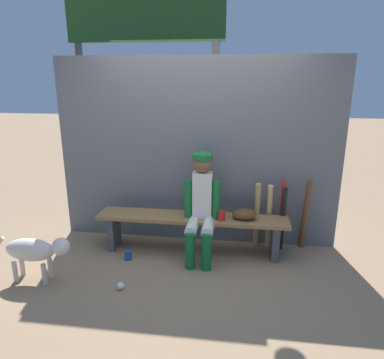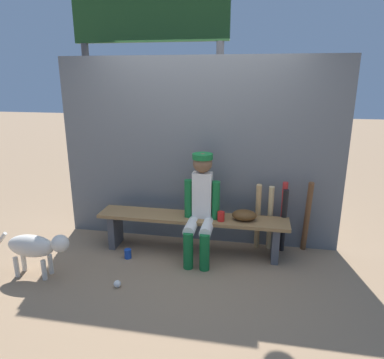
# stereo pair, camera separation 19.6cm
# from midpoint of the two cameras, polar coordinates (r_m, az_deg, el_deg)

# --- Properties ---
(ground_plane) EXTENTS (30.00, 30.00, 0.00)m
(ground_plane) POSITION_cam_midpoint_polar(r_m,az_deg,el_deg) (4.37, -1.31, -11.52)
(ground_plane) COLOR #937556
(chainlink_fence) EXTENTS (3.45, 0.03, 2.28)m
(chainlink_fence) POSITION_cam_midpoint_polar(r_m,az_deg,el_deg) (4.32, -0.64, 4.24)
(chainlink_fence) COLOR #595E63
(chainlink_fence) RESTS_ON ground_plane
(dugout_bench) EXTENTS (2.24, 0.36, 0.46)m
(dugout_bench) POSITION_cam_midpoint_polar(r_m,az_deg,el_deg) (4.22, -1.34, -7.28)
(dugout_bench) COLOR olive
(dugout_bench) RESTS_ON ground_plane
(player_seated) EXTENTS (0.41, 0.55, 1.22)m
(player_seated) POSITION_cam_midpoint_polar(r_m,az_deg,el_deg) (3.99, 0.09, -3.96)
(player_seated) COLOR silver
(player_seated) RESTS_ON ground_plane
(baseball_glove) EXTENTS (0.28, 0.20, 0.12)m
(baseball_glove) POSITION_cam_midpoint_polar(r_m,az_deg,el_deg) (4.11, 7.08, -5.57)
(baseball_glove) COLOR #593819
(baseball_glove) RESTS_ON dugout_bench
(bat_wood_tan) EXTENTS (0.07, 0.19, 0.85)m
(bat_wood_tan) POSITION_cam_midpoint_polar(r_m,az_deg,el_deg) (4.34, 9.12, -5.80)
(bat_wood_tan) COLOR tan
(bat_wood_tan) RESTS_ON ground_plane
(bat_wood_natural) EXTENTS (0.08, 0.16, 0.82)m
(bat_wood_natural) POSITION_cam_midpoint_polar(r_m,az_deg,el_deg) (4.37, 11.04, -5.92)
(bat_wood_natural) COLOR tan
(bat_wood_natural) RESTS_ON ground_plane
(bat_aluminum_red) EXTENTS (0.08, 0.14, 0.88)m
(bat_aluminum_red) POSITION_cam_midpoint_polar(r_m,az_deg,el_deg) (4.35, 13.04, -5.71)
(bat_aluminum_red) COLOR #B22323
(bat_aluminum_red) RESTS_ON ground_plane
(bat_aluminum_black) EXTENTS (0.07, 0.17, 0.81)m
(bat_aluminum_black) POSITION_cam_midpoint_polar(r_m,az_deg,el_deg) (4.35, 13.11, -6.26)
(bat_aluminum_black) COLOR black
(bat_aluminum_black) RESTS_ON ground_plane
(bat_wood_dark) EXTENTS (0.07, 0.23, 0.90)m
(bat_wood_dark) POSITION_cam_midpoint_polar(r_m,az_deg,el_deg) (4.41, 16.56, -5.52)
(bat_wood_dark) COLOR brown
(bat_wood_dark) RESTS_ON ground_plane
(baseball) EXTENTS (0.07, 0.07, 0.07)m
(baseball) POSITION_cam_midpoint_polar(r_m,az_deg,el_deg) (3.76, -12.98, -16.39)
(baseball) COLOR white
(baseball) RESTS_ON ground_plane
(cup_on_ground) EXTENTS (0.08, 0.08, 0.11)m
(cup_on_ground) POSITION_cam_midpoint_polar(r_m,az_deg,el_deg) (4.25, -11.59, -11.89)
(cup_on_ground) COLOR #1E47AD
(cup_on_ground) RESTS_ON ground_plane
(cup_on_bench) EXTENTS (0.08, 0.08, 0.11)m
(cup_on_bench) POSITION_cam_midpoint_polar(r_m,az_deg,el_deg) (4.05, 3.39, -5.87)
(cup_on_bench) COLOR red
(cup_on_bench) RESTS_ON dugout_bench
(scoreboard) EXTENTS (2.39, 0.27, 3.48)m
(scoreboard) POSITION_cam_midpoint_polar(r_m,az_deg,el_deg) (5.05, -7.95, 20.96)
(scoreboard) COLOR #3F3F42
(scoreboard) RESTS_ON ground_plane
(dog) EXTENTS (0.84, 0.20, 0.49)m
(dog) POSITION_cam_midpoint_polar(r_m,az_deg,el_deg) (4.05, -25.23, -10.32)
(dog) COLOR beige
(dog) RESTS_ON ground_plane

